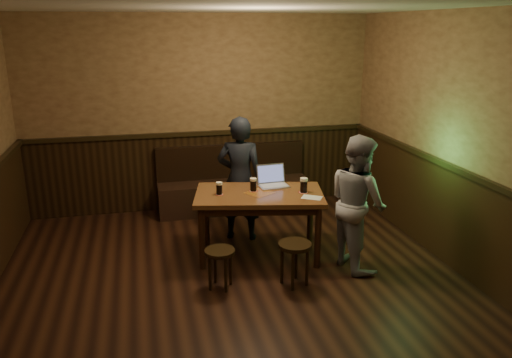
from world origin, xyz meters
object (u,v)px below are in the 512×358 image
object	(u,v)px
person_grey	(358,202)
pub_table	(259,201)
pint_mid	(253,185)
laptop	(272,180)
bench	(233,189)
pint_right	(304,185)
stool_right	(295,252)
pint_left	(219,188)
person_suit	(240,179)
stool_left	(220,257)

from	to	relation	value
person_grey	pub_table	bearing A→B (deg)	55.35
pint_mid	laptop	distance (m)	0.31
bench	pint_mid	world-z (taller)	bench
pint_right	stool_right	bearing A→B (deg)	-114.74
bench	pint_left	xyz separation A→B (m)	(-0.46, -1.57, 0.54)
bench	person_suit	size ratio (longest dim) A/B	1.39
person_suit	pint_mid	bearing A→B (deg)	117.23
pint_mid	person_suit	bearing A→B (deg)	96.64
laptop	person_suit	world-z (taller)	person_suit
pint_left	pint_mid	distance (m)	0.41
person_grey	laptop	bearing A→B (deg)	38.49
person_suit	person_grey	bearing A→B (deg)	156.62
pub_table	person_grey	bearing A→B (deg)	-14.42
stool_right	pint_right	bearing A→B (deg)	65.26
pint_right	laptop	size ratio (longest dim) A/B	0.48
stool_right	pint_mid	distance (m)	1.01
bench	pub_table	distance (m)	1.66
stool_left	pint_mid	bearing A→B (deg)	54.61
person_grey	pint_left	bearing A→B (deg)	61.26
bench	pub_table	xyz separation A→B (m)	(0.00, -1.62, 0.37)
pint_right	laptop	xyz separation A→B (m)	(-0.28, 0.34, -0.02)
stool_right	person_grey	xyz separation A→B (m)	(0.81, 0.28, 0.38)
pint_left	person_suit	xyz separation A→B (m)	(0.35, 0.52, -0.06)
person_grey	stool_left	bearing A→B (deg)	87.69
pint_mid	pint_right	distance (m)	0.58
bench	person_grey	bearing A→B (deg)	-64.75
laptop	person_suit	size ratio (longest dim) A/B	0.23
pint_mid	person_suit	xyz separation A→B (m)	(-0.06, 0.49, -0.07)
laptop	pint_mid	bearing A→B (deg)	-153.65
pint_right	stool_left	bearing A→B (deg)	-152.73
stool_left	pint_left	size ratio (longest dim) A/B	2.87
stool_left	person_suit	xyz separation A→B (m)	(0.47, 1.23, 0.45)
bench	stool_left	distance (m)	2.35
stool_right	pint_right	xyz separation A→B (m)	(0.31, 0.67, 0.49)
stool_left	pint_right	size ratio (longest dim) A/B	2.43
laptop	person_grey	world-z (taller)	person_grey
pub_table	person_suit	xyz separation A→B (m)	(-0.11, 0.57, 0.11)
pub_table	laptop	distance (m)	0.36
person_suit	stool_right	bearing A→B (deg)	123.20
stool_left	stool_right	bearing A→B (deg)	-8.60
pint_right	person_grey	world-z (taller)	person_grey
stool_left	person_suit	distance (m)	1.39
stool_left	person_grey	distance (m)	1.64
bench	pint_left	distance (m)	1.72
pint_right	pint_mid	bearing A→B (deg)	161.75
pint_right	person_suit	size ratio (longest dim) A/B	0.11
pub_table	laptop	bearing A→B (deg)	58.92
pint_left	person_grey	size ratio (longest dim) A/B	0.10
stool_left	person_suit	bearing A→B (deg)	69.18
bench	stool_right	distance (m)	2.40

